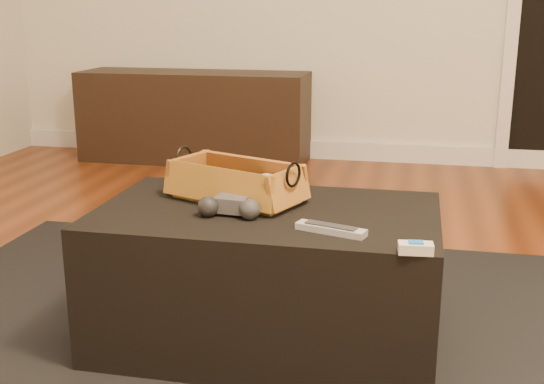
% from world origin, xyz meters
% --- Properties ---
extents(floor, '(5.00, 5.50, 0.01)m').
position_xyz_m(floor, '(0.00, 0.00, -0.01)').
color(floor, brown).
rests_on(floor, ground).
extents(baseboard, '(5.00, 0.04, 0.12)m').
position_xyz_m(baseboard, '(0.00, 2.73, 0.06)').
color(baseboard, white).
rests_on(baseboard, floor).
extents(door_jamb_left, '(0.08, 0.05, 2.05)m').
position_xyz_m(door_jamb_left, '(0.85, 2.72, 1.02)').
color(door_jamb_left, white).
rests_on(door_jamb_left, floor).
extents(media_cabinet, '(1.51, 0.45, 0.59)m').
position_xyz_m(media_cabinet, '(-1.14, 2.51, 0.30)').
color(media_cabinet, black).
rests_on(media_cabinet, floor).
extents(area_rug, '(2.60, 2.00, 0.01)m').
position_xyz_m(area_rug, '(-0.11, 0.03, 0.01)').
color(area_rug, black).
rests_on(area_rug, floor).
extents(ottoman, '(1.00, 0.60, 0.42)m').
position_xyz_m(ottoman, '(-0.11, 0.08, 0.22)').
color(ottoman, black).
rests_on(ottoman, area_rug).
extents(tv_remote, '(0.23, 0.11, 0.02)m').
position_xyz_m(tv_remote, '(-0.25, 0.15, 0.46)').
color(tv_remote, black).
rests_on(tv_remote, wicker_basket).
extents(cloth_bundle, '(0.14, 0.13, 0.06)m').
position_xyz_m(cloth_bundle, '(-0.11, 0.15, 0.48)').
color(cloth_bundle, '#C5AF89').
rests_on(cloth_bundle, wicker_basket).
extents(wicker_basket, '(0.47, 0.35, 0.15)m').
position_xyz_m(wicker_basket, '(-0.22, 0.16, 0.48)').
color(wicker_basket, '#936121').
rests_on(wicker_basket, ottoman).
extents(game_controller, '(0.18, 0.10, 0.06)m').
position_xyz_m(game_controller, '(-0.20, -0.01, 0.46)').
color(game_controller, '#3B3B3E').
rests_on(game_controller, ottoman).
extents(silver_remote, '(0.20, 0.10, 0.02)m').
position_xyz_m(silver_remote, '(0.10, -0.09, 0.44)').
color(silver_remote, '#B1B4B9').
rests_on(silver_remote, ottoman).
extents(cream_gadget, '(0.09, 0.05, 0.03)m').
position_xyz_m(cream_gadget, '(0.32, -0.20, 0.45)').
color(cream_gadget, beige).
rests_on(cream_gadget, ottoman).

